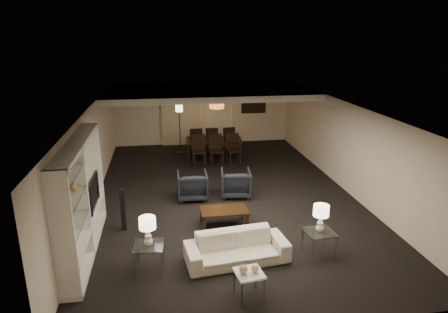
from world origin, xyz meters
TOP-DOWN VIEW (x-y plane):
  - floor at (0.00, 0.00)m, footprint 11.00×11.00m
  - ceiling at (0.00, 0.00)m, footprint 7.00×11.00m
  - wall_back at (0.00, 5.50)m, footprint 7.00×0.02m
  - wall_front at (0.00, -5.50)m, footprint 7.00×0.02m
  - wall_left at (-3.50, 0.00)m, footprint 0.02×11.00m
  - wall_right at (3.50, 0.00)m, footprint 0.02×11.00m
  - ceiling_soffit at (0.00, 3.50)m, footprint 7.00×4.00m
  - curtains at (-0.90, 5.42)m, footprint 1.50×0.12m
  - door at (0.70, 5.47)m, footprint 0.90×0.05m
  - painting at (2.10, 5.46)m, footprint 0.95×0.04m
  - media_unit at (-3.31, -2.60)m, footprint 0.38×3.40m
  - pendant_light at (0.30, 3.50)m, footprint 0.52×0.52m
  - sofa at (-0.30, -3.49)m, footprint 2.09×1.01m
  - coffee_table at (-0.30, -1.89)m, footprint 1.11×0.65m
  - armchair_left at (-0.90, -0.19)m, footprint 0.82×0.84m
  - armchair_right at (0.30, -0.19)m, footprint 0.90×0.92m
  - side_table_left at (-2.00, -3.49)m, footprint 0.59×0.59m
  - side_table_right at (1.40, -3.49)m, footprint 0.60×0.60m
  - table_lamp_left at (-2.00, -3.49)m, footprint 0.34×0.34m
  - table_lamp_right at (1.40, -3.49)m, footprint 0.34×0.34m
  - marble_table at (-0.30, -4.59)m, footprint 0.52×0.52m
  - gold_gourd_a at (-0.40, -4.59)m, footprint 0.15×0.15m
  - gold_gourd_b at (-0.20, -4.59)m, footprint 0.13×0.13m
  - television at (-3.28, -2.03)m, footprint 1.11×0.15m
  - vase_blue at (-3.31, -3.83)m, footprint 0.17×0.17m
  - vase_amber at (-3.31, -3.14)m, footprint 0.15×0.15m
  - floor_speaker at (-2.62, -1.76)m, footprint 0.12×0.12m
  - dining_table at (0.16, 3.28)m, footprint 2.07×1.28m
  - chair_nl at (-0.44, 2.63)m, footprint 0.49×0.49m
  - chair_nm at (0.16, 2.63)m, footprint 0.51×0.51m
  - chair_nr at (0.76, 2.63)m, footprint 0.54×0.54m
  - chair_fl at (-0.44, 3.93)m, footprint 0.50×0.50m
  - chair_fm at (0.16, 3.93)m, footprint 0.51×0.51m
  - chair_fr at (0.76, 3.93)m, footprint 0.53×0.53m
  - floor_lamp at (-0.99, 4.22)m, footprint 0.31×0.31m

SIDE VIEW (x-z plane):
  - floor at x=0.00m, z-range 0.00..0.00m
  - coffee_table at x=-0.30m, z-range 0.00..0.40m
  - marble_table at x=-0.30m, z-range 0.00..0.46m
  - side_table_left at x=-2.00m, z-range 0.00..0.52m
  - side_table_right at x=1.40m, z-range 0.00..0.52m
  - sofa at x=-0.30m, z-range 0.00..0.59m
  - dining_table at x=0.16m, z-range 0.00..0.70m
  - armchair_left at x=-0.90m, z-range 0.00..0.75m
  - armchair_right at x=0.30m, z-range 0.00..0.75m
  - floor_speaker at x=-2.62m, z-range 0.00..0.99m
  - chair_nl at x=-0.44m, z-range 0.00..1.03m
  - chair_nm at x=0.16m, z-range 0.00..1.03m
  - chair_nr at x=0.76m, z-range 0.00..1.03m
  - chair_fl at x=-0.44m, z-range 0.00..1.03m
  - chair_fm at x=0.16m, z-range 0.00..1.03m
  - chair_fr at x=0.76m, z-range 0.00..1.03m
  - gold_gourd_b at x=-0.20m, z-range 0.46..0.59m
  - gold_gourd_a at x=-0.40m, z-range 0.46..0.61m
  - table_lamp_left at x=-2.00m, z-range 0.52..1.09m
  - table_lamp_right at x=1.40m, z-range 0.52..1.09m
  - floor_lamp at x=-0.99m, z-range 0.00..1.83m
  - door at x=0.70m, z-range 0.00..2.10m
  - television at x=-3.28m, z-range 0.75..1.39m
  - vase_blue at x=-3.31m, z-range 1.06..1.23m
  - media_unit at x=-3.31m, z-range 0.00..2.35m
  - curtains at x=-0.90m, z-range 0.00..2.40m
  - wall_back at x=0.00m, z-range 0.00..2.50m
  - wall_front at x=0.00m, z-range 0.00..2.50m
  - wall_left at x=-3.50m, z-range 0.00..2.50m
  - wall_right at x=3.50m, z-range 0.00..2.50m
  - painting at x=2.10m, z-range 1.23..1.88m
  - vase_amber at x=-3.31m, z-range 1.56..1.72m
  - pendant_light at x=0.30m, z-range 1.80..2.04m
  - ceiling_soffit at x=0.00m, z-range 2.30..2.50m
  - ceiling at x=0.00m, z-range 2.49..2.51m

